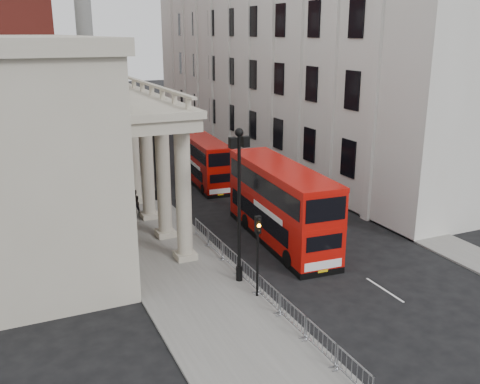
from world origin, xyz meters
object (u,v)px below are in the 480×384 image
Objects in this scene: bus_near at (281,202)px; pedestrian_b at (134,202)px; lamp_post_mid at (154,141)px; pedestrian_a at (127,225)px; pedestrian_c at (132,206)px; lamp_post_south at (239,196)px; traffic_light at (258,241)px; lamp_post_north at (112,113)px; monument_column at (83,16)px; bus_far at (204,160)px.

bus_near reaches higher than pedestrian_b.
pedestrian_a is (-4.05, -7.29, -3.94)m from lamp_post_mid.
pedestrian_b is 1.17× the size of pedestrian_c.
pedestrian_c is at bearing 102.47° from lamp_post_south.
lamp_post_south is 4.90× the size of pedestrian_a.
lamp_post_south is at bearing -133.90° from bus_near.
pedestrian_b is at bearing 73.74° from pedestrian_a.
traffic_light reaches higher than pedestrian_a.
pedestrian_b reaches higher than pedestrian_a.
lamp_post_north is 4.90× the size of pedestrian_a.
lamp_post_south is 13.83m from pedestrian_b.
traffic_light is at bearing -87.16° from lamp_post_south.
traffic_light is 2.65× the size of pedestrian_c.
bus_near is 10.06m from pedestrian_a.
pedestrian_c is at bearing -98.17° from lamp_post_north.
pedestrian_a is at bearing -122.01° from pedestrian_c.
bus_near is 6.91× the size of pedestrian_a.
lamp_post_north is at bearing 90.00° from lamp_post_south.
traffic_light is at bearing -94.13° from monument_column.
bus_far is 10.11m from pedestrian_b.
lamp_post_north reaches higher than bus_far.
monument_column is at bearing -110.85° from pedestrian_b.
pedestrian_a is (-4.15, 10.73, -2.14)m from traffic_light.
pedestrian_c is (-2.79, -3.40, -3.98)m from lamp_post_mid.
lamp_post_north is at bearing 90.17° from traffic_light.
bus_far is 5.67× the size of pedestrian_a.
pedestrian_a is at bearing 158.39° from bus_near.
traffic_light is (0.10, -18.02, -1.80)m from lamp_post_mid.
lamp_post_mid is at bearing -95.24° from monument_column.
lamp_post_mid is at bearing -143.53° from bus_far.
lamp_post_south is 10.38m from pedestrian_a.
monument_column is at bearing 85.87° from traffic_light.
monument_column is 4.62× the size of bus_near.
lamp_post_mid is 1.00× the size of lamp_post_north.
monument_column reaches higher than bus_near.
pedestrian_c is at bearing 101.17° from traffic_light.
monument_column is at bearing 68.89° from pedestrian_c.
lamp_post_south and lamp_post_mid have the same top height.
pedestrian_c is (-2.89, 14.62, -2.17)m from traffic_light.
lamp_post_north is (-6.60, -56.00, -11.07)m from monument_column.
bus_near is at bearing 116.80° from pedestrian_b.
pedestrian_c is at bearing -135.83° from bus_far.
pedestrian_a is at bearing 56.82° from pedestrian_b.
lamp_post_mid is 9.22m from pedestrian_a.
pedestrian_c is (-7.68, 8.19, -1.67)m from bus_near.
pedestrian_b is 0.53m from pedestrian_c.
traffic_light is 21.99m from bus_far.
bus_near is 11.35m from pedestrian_c.
bus_near is (4.89, -11.59, -2.30)m from lamp_post_mid.
lamp_post_north is at bearing 67.81° from pedestrian_c.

